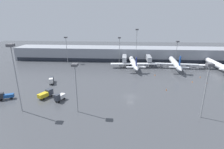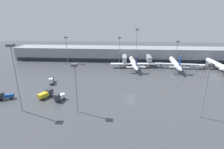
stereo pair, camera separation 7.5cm
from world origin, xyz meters
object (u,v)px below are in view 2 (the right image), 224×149
object	(u,v)px
apron_light_mast_4	(66,42)
parked_jet_1	(217,65)
parked_jet_0	(134,63)
apron_light_mast_0	(177,46)
service_truck_3	(5,96)
apron_light_mast_3	(137,37)
apron_light_mast_1	(208,75)
apron_light_mast_2	(119,43)
traffic_cone_1	(200,77)
apron_light_mast_7	(75,74)
service_truck_0	(51,80)
traffic_cone_4	(166,90)
service_truck_1	(59,97)
service_truck_2	(46,94)
parked_jet_2	(175,63)
traffic_cone_2	(207,83)
apron_light_mast_5	(13,61)
traffic_cone_3	(192,82)

from	to	relation	value
apron_light_mast_4	parked_jet_1	bearing A→B (deg)	-5.47
parked_jet_0	apron_light_mast_0	distance (m)	29.42
service_truck_3	apron_light_mast_0	world-z (taller)	apron_light_mast_0
apron_light_mast_3	apron_light_mast_4	world-z (taller)	apron_light_mast_3
apron_light_mast_1	apron_light_mast_2	bearing A→B (deg)	113.09
traffic_cone_1	apron_light_mast_1	world-z (taller)	apron_light_mast_1
apron_light_mast_1	apron_light_mast_7	distance (m)	38.47
apron_light_mast_1	apron_light_mast_7	world-z (taller)	apron_light_mast_1
apron_light_mast_1	service_truck_0	bearing A→B (deg)	156.19
traffic_cone_4	service_truck_3	bearing A→B (deg)	-168.24
parked_jet_0	service_truck_1	distance (m)	54.67
apron_light_mast_0	apron_light_mast_3	xyz separation A→B (m)	(-24.92, 1.49, 4.73)
service_truck_0	service_truck_2	world-z (taller)	service_truck_2
parked_jet_0	apron_light_mast_7	distance (m)	58.18
service_truck_1	apron_light_mast_4	xyz separation A→B (m)	(-14.84, 55.96, 12.17)
apron_light_mast_2	apron_light_mast_3	size ratio (longest dim) A/B	0.77
traffic_cone_4	apron_light_mast_7	xyz separation A→B (m)	(-32.62, -19.86, 12.55)
parked_jet_2	service_truck_0	distance (m)	70.25
parked_jet_0	parked_jet_2	world-z (taller)	parked_jet_2
service_truck_2	apron_light_mast_1	size ratio (longest dim) A/B	0.36
parked_jet_0	service_truck_2	bearing A→B (deg)	136.54
traffic_cone_2	apron_light_mast_4	world-z (taller)	apron_light_mast_4
parked_jet_0	apron_light_mast_5	bearing A→B (deg)	139.83
apron_light_mast_4	traffic_cone_2	bearing A→B (deg)	-23.89
traffic_cone_2	apron_light_mast_0	distance (m)	34.74
traffic_cone_2	apron_light_mast_1	world-z (taller)	apron_light_mast_1
traffic_cone_4	apron_light_mast_1	bearing A→B (deg)	-74.06
traffic_cone_1	apron_light_mast_4	bearing A→B (deg)	161.78
parked_jet_0	apron_light_mast_3	xyz separation A→B (m)	(1.85, 9.09, 14.25)
service_truck_2	traffic_cone_4	xyz separation A→B (m)	(47.47, 10.13, -1.17)
apron_light_mast_3	service_truck_3	bearing A→B (deg)	-132.76
service_truck_2	apron_light_mast_3	distance (m)	66.50
traffic_cone_1	traffic_cone_3	size ratio (longest dim) A/B	1.14
service_truck_3	traffic_cone_3	distance (m)	79.99
service_truck_2	traffic_cone_1	size ratio (longest dim) A/B	9.09
traffic_cone_3	service_truck_0	bearing A→B (deg)	-175.02
service_truck_1	traffic_cone_4	world-z (taller)	service_truck_1
apron_light_mast_0	apron_light_mast_4	size ratio (longest dim) A/B	0.90
traffic_cone_3	apron_light_mast_4	bearing A→B (deg)	155.10
service_truck_3	apron_light_mast_0	distance (m)	94.41
parked_jet_0	service_truck_1	bearing A→B (deg)	143.25
apron_light_mast_0	apron_light_mast_5	xyz separation A→B (m)	(-65.47, -62.01, 4.34)
traffic_cone_1	traffic_cone_4	size ratio (longest dim) A/B	0.87
service_truck_1	apron_light_mast_5	distance (m)	19.84
traffic_cone_4	service_truck_1	bearing A→B (deg)	-163.02
service_truck_2	traffic_cone_2	distance (m)	70.81
traffic_cone_1	traffic_cone_3	xyz separation A→B (m)	(-6.52, -7.37, -0.04)
apron_light_mast_4	apron_light_mast_5	distance (m)	64.30
apron_light_mast_2	apron_light_mast_5	distance (m)	70.41
service_truck_1	traffic_cone_2	size ratio (longest dim) A/B	7.16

